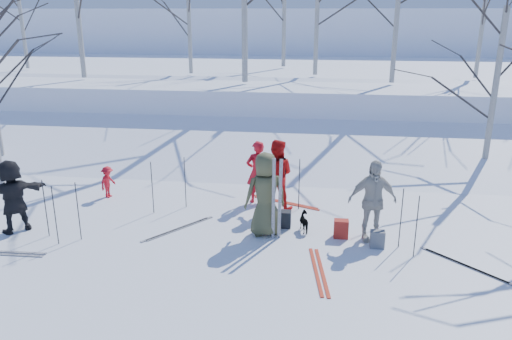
# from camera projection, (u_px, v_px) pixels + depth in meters

# --- Properties ---
(ground) EXTENTS (120.00, 120.00, 0.00)m
(ground) POSITION_uv_depth(u_px,v_px,m) (247.00, 249.00, 10.63)
(ground) COLOR white
(ground) RESTS_ON ground
(snow_ramp) EXTENTS (70.00, 9.49, 4.12)m
(snow_ramp) POSITION_uv_depth(u_px,v_px,m) (276.00, 154.00, 17.20)
(snow_ramp) COLOR white
(snow_ramp) RESTS_ON ground
(snow_plateau) EXTENTS (70.00, 18.00, 2.20)m
(snow_plateau) POSITION_uv_depth(u_px,v_px,m) (293.00, 87.00, 26.38)
(snow_plateau) COLOR white
(snow_plateau) RESTS_ON ground
(far_hill) EXTENTS (90.00, 30.00, 6.00)m
(far_hill) POSITION_uv_depth(u_px,v_px,m) (307.00, 43.00, 45.92)
(far_hill) COLOR white
(far_hill) RESTS_ON ground
(skier_olive_center) EXTENTS (1.09, 0.89, 1.91)m
(skier_olive_center) POSITION_uv_depth(u_px,v_px,m) (266.00, 194.00, 11.07)
(skier_olive_center) COLOR #47492C
(skier_olive_center) RESTS_ON ground
(skier_red_north) EXTENTS (0.72, 0.62, 1.66)m
(skier_red_north) POSITION_uv_depth(u_px,v_px,m) (257.00, 172.00, 13.04)
(skier_red_north) COLOR red
(skier_red_north) RESTS_ON ground
(skier_redor_behind) EXTENTS (0.98, 0.81, 1.82)m
(skier_redor_behind) POSITION_uv_depth(u_px,v_px,m) (276.00, 175.00, 12.55)
(skier_redor_behind) COLOR red
(skier_redor_behind) RESTS_ON ground
(skier_red_seated) EXTENTS (0.43, 0.62, 0.87)m
(skier_red_seated) POSITION_uv_depth(u_px,v_px,m) (108.00, 182.00, 13.49)
(skier_red_seated) COLOR red
(skier_red_seated) RESTS_ON ground
(skier_cream_east) EXTENTS (1.14, 0.64, 1.83)m
(skier_cream_east) POSITION_uv_depth(u_px,v_px,m) (372.00, 201.00, 10.83)
(skier_cream_east) COLOR beige
(skier_cream_east) RESTS_ON ground
(skier_grey_west) EXTENTS (1.44, 1.51, 1.71)m
(skier_grey_west) POSITION_uv_depth(u_px,v_px,m) (13.00, 196.00, 11.27)
(skier_grey_west) COLOR black
(skier_grey_west) RESTS_ON ground
(dog) EXTENTS (0.42, 0.58, 0.45)m
(dog) POSITION_uv_depth(u_px,v_px,m) (306.00, 222.00, 11.44)
(dog) COLOR black
(dog) RESTS_ON ground
(upright_ski_left) EXTENTS (0.10, 0.16, 1.90)m
(upright_ski_left) POSITION_uv_depth(u_px,v_px,m) (273.00, 199.00, 10.82)
(upright_ski_left) COLOR silver
(upright_ski_left) RESTS_ON ground
(upright_ski_right) EXTENTS (0.12, 0.23, 1.89)m
(upright_ski_right) POSITION_uv_depth(u_px,v_px,m) (280.00, 200.00, 10.79)
(upright_ski_right) COLOR silver
(upright_ski_right) RESTS_ON ground
(ski_pair_a) EXTENTS (1.58, 2.04, 0.02)m
(ski_pair_a) POSITION_uv_depth(u_px,v_px,m) (286.00, 202.00, 13.19)
(ski_pair_a) COLOR red
(ski_pair_a) RESTS_ON ground
(ski_pair_b) EXTENTS (0.70, 1.95, 0.02)m
(ski_pair_b) POSITION_uv_depth(u_px,v_px,m) (319.00, 271.00, 9.71)
(ski_pair_b) COLOR red
(ski_pair_b) RESTS_ON ground
(ski_pair_c) EXTENTS (2.03, 2.09, 0.02)m
(ski_pair_c) POSITION_uv_depth(u_px,v_px,m) (178.00, 229.00, 11.60)
(ski_pair_c) COLOR silver
(ski_pair_c) RESTS_ON ground
(ski_pair_d) EXTENTS (0.29, 1.91, 0.02)m
(ski_pair_d) POSITION_uv_depth(u_px,v_px,m) (2.00, 253.00, 10.44)
(ski_pair_d) COLOR silver
(ski_pair_d) RESTS_ON ground
(ski_pair_e) EXTENTS (2.10, 2.10, 0.02)m
(ski_pair_e) POSITION_uv_depth(u_px,v_px,m) (465.00, 265.00, 9.94)
(ski_pair_e) COLOR silver
(ski_pair_e) RESTS_ON ground
(ski_pole_a) EXTENTS (0.02, 0.02, 1.34)m
(ski_pole_a) POSITION_uv_depth(u_px,v_px,m) (78.00, 211.00, 10.89)
(ski_pole_a) COLOR black
(ski_pole_a) RESTS_ON ground
(ski_pole_b) EXTENTS (0.02, 0.02, 1.34)m
(ski_pole_b) POSITION_uv_depth(u_px,v_px,m) (46.00, 208.00, 11.06)
(ski_pole_b) COLOR black
(ski_pole_b) RESTS_ON ground
(ski_pole_c) EXTENTS (0.02, 0.02, 1.34)m
(ski_pole_c) POSITION_uv_depth(u_px,v_px,m) (152.00, 188.00, 12.34)
(ski_pole_c) COLOR black
(ski_pole_c) RESTS_ON ground
(ski_pole_d) EXTENTS (0.02, 0.02, 1.34)m
(ski_pole_d) POSITION_uv_depth(u_px,v_px,m) (55.00, 215.00, 10.67)
(ski_pole_d) COLOR black
(ski_pole_d) RESTS_ON ground
(ski_pole_e) EXTENTS (0.02, 0.02, 1.34)m
(ski_pole_e) POSITION_uv_depth(u_px,v_px,m) (299.00, 185.00, 12.57)
(ski_pole_e) COLOR black
(ski_pole_e) RESTS_ON ground
(ski_pole_f) EXTENTS (0.02, 0.02, 1.34)m
(ski_pole_f) POSITION_uv_depth(u_px,v_px,m) (416.00, 227.00, 10.11)
(ski_pole_f) COLOR black
(ski_pole_f) RESTS_ON ground
(ski_pole_g) EXTENTS (0.02, 0.02, 1.34)m
(ski_pole_g) POSITION_uv_depth(u_px,v_px,m) (185.00, 182.00, 12.72)
(ski_pole_g) COLOR black
(ski_pole_g) RESTS_ON ground
(ski_pole_h) EXTENTS (0.02, 0.02, 1.34)m
(ski_pole_h) POSITION_uv_depth(u_px,v_px,m) (401.00, 218.00, 10.52)
(ski_pole_h) COLOR black
(ski_pole_h) RESTS_ON ground
(ski_pole_i) EXTENTS (0.02, 0.02, 1.34)m
(ski_pole_i) POSITION_uv_depth(u_px,v_px,m) (285.00, 183.00, 12.67)
(ski_pole_i) COLOR black
(ski_pole_i) RESTS_ON ground
(backpack_red) EXTENTS (0.32, 0.22, 0.42)m
(backpack_red) POSITION_uv_depth(u_px,v_px,m) (341.00, 229.00, 11.12)
(backpack_red) COLOR #A52319
(backpack_red) RESTS_ON ground
(backpack_grey) EXTENTS (0.30, 0.20, 0.38)m
(backpack_grey) POSITION_uv_depth(u_px,v_px,m) (377.00, 239.00, 10.66)
(backpack_grey) COLOR #5A5D62
(backpack_grey) RESTS_ON ground
(backpack_dark) EXTENTS (0.34, 0.24, 0.40)m
(backpack_dark) POSITION_uv_depth(u_px,v_px,m) (284.00, 219.00, 11.66)
(backpack_dark) COLOR black
(backpack_dark) RESTS_ON ground
(birch_plateau_b) EXTENTS (4.70, 4.70, 5.86)m
(birch_plateau_b) POSITION_uv_depth(u_px,v_px,m) (317.00, 4.00, 20.87)
(birch_plateau_b) COLOR silver
(birch_plateau_b) RESTS_ON snow_plateau
(birch_plateau_c) EXTENTS (4.88, 4.88, 6.12)m
(birch_plateau_c) POSITION_uv_depth(u_px,v_px,m) (284.00, 2.00, 24.11)
(birch_plateau_c) COLOR silver
(birch_plateau_c) RESTS_ON snow_plateau
(birch_plateau_e) EXTENTS (3.64, 3.64, 4.34)m
(birch_plateau_e) POSITION_uv_depth(u_px,v_px,m) (189.00, 22.00, 21.59)
(birch_plateau_e) COLOR silver
(birch_plateau_e) RESTS_ON snow_plateau
(birch_plateau_g) EXTENTS (3.84, 3.84, 4.63)m
(birch_plateau_g) POSITION_uv_depth(u_px,v_px,m) (21.00, 18.00, 23.57)
(birch_plateau_g) COLOR silver
(birch_plateau_g) RESTS_ON snow_plateau
(birch_plateau_h) EXTENTS (4.63, 4.63, 5.75)m
(birch_plateau_h) POSITION_uv_depth(u_px,v_px,m) (398.00, 5.00, 18.52)
(birch_plateau_h) COLOR silver
(birch_plateau_h) RESTS_ON snow_plateau
(birch_plateau_i) EXTENTS (3.80, 3.80, 4.57)m
(birch_plateau_i) POSITION_uv_depth(u_px,v_px,m) (483.00, 20.00, 19.99)
(birch_plateau_i) COLOR silver
(birch_plateau_i) RESTS_ON snow_plateau
(birch_edge_e) EXTENTS (4.10, 4.10, 5.00)m
(birch_edge_e) POSITION_uv_depth(u_px,v_px,m) (494.00, 94.00, 14.68)
(birch_edge_e) COLOR silver
(birch_edge_e) RESTS_ON ground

